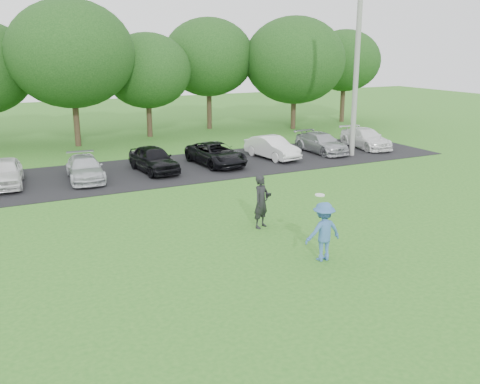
% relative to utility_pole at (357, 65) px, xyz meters
% --- Properties ---
extents(ground, '(100.00, 100.00, 0.00)m').
position_rel_utility_pole_xyz_m(ground, '(-11.12, -11.68, -4.97)').
color(ground, '#2D7020').
rests_on(ground, ground).
extents(parking_lot, '(32.00, 6.50, 0.03)m').
position_rel_utility_pole_xyz_m(parking_lot, '(-11.12, 1.32, -4.95)').
color(parking_lot, black).
rests_on(parking_lot, ground).
extents(utility_pole, '(0.28, 0.28, 9.93)m').
position_rel_utility_pole_xyz_m(utility_pole, '(0.00, 0.00, 0.00)').
color(utility_pole, gray).
rests_on(utility_pole, ground).
extents(frisbee_player, '(1.14, 0.68, 2.02)m').
position_rel_utility_pole_xyz_m(frisbee_player, '(-10.19, -11.63, -4.10)').
color(frisbee_player, '#3B67A8').
rests_on(frisbee_player, ground).
extents(camera_bystander, '(0.79, 0.68, 1.82)m').
position_rel_utility_pole_xyz_m(camera_bystander, '(-10.39, -8.33, -4.06)').
color(camera_bystander, black).
rests_on(camera_bystander, ground).
extents(parked_cars, '(28.24, 4.53, 1.26)m').
position_rel_utility_pole_xyz_m(parked_cars, '(-10.99, 1.26, -4.35)').
color(parked_cars, silver).
rests_on(parked_cars, parking_lot).
extents(tree_row, '(42.39, 9.85, 8.64)m').
position_rel_utility_pole_xyz_m(tree_row, '(-9.61, 11.08, -0.06)').
color(tree_row, '#38281C').
rests_on(tree_row, ground).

